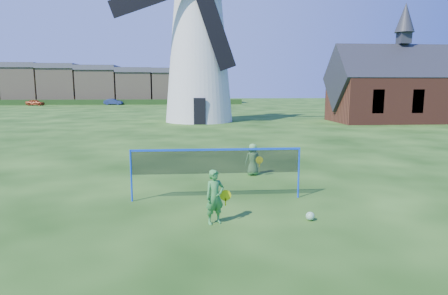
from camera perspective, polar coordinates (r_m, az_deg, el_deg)
ground at (r=11.63m, az=-0.79°, el=-7.71°), size 220.00×220.00×0.00m
windmill at (r=38.16m, az=-3.81°, el=14.27°), size 15.76×6.56×20.55m
chapel at (r=41.33m, az=24.73°, el=7.87°), size 13.29×6.44×11.24m
badminton_net at (r=11.36m, az=-1.15°, el=-2.20°), size 5.05×0.05×1.55m
player_girl at (r=9.47m, az=-1.37°, el=-7.36°), size 0.71×0.50×1.35m
player_boy at (r=14.69m, az=4.30°, el=-1.78°), size 0.69×0.48×1.22m
play_ball at (r=10.08m, az=12.69°, el=-9.93°), size 0.22×0.22×0.22m
terraced_houses at (r=86.22m, az=-20.23°, el=8.75°), size 57.88×8.40×8.23m
hedge at (r=80.05m, az=-20.11°, el=6.35°), size 62.00×0.80×1.00m
car_left at (r=79.98m, az=-26.26°, el=6.02°), size 3.50×1.91×1.13m
car_right at (r=77.90m, az=-16.13°, el=6.54°), size 3.59×1.50×1.15m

